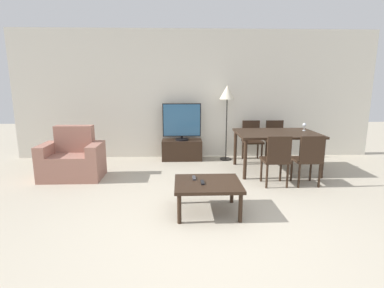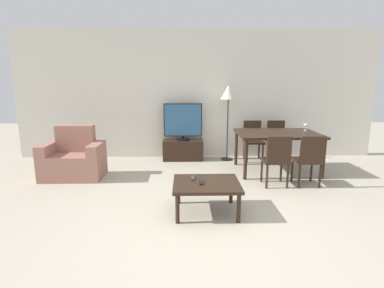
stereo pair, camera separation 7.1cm
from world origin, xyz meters
The scene contains 15 objects.
ground_plane centered at (0.00, 0.00, 0.00)m, with size 18.00×18.00×0.00m, color #B2A893.
wall_back centered at (0.00, 3.53, 1.35)m, with size 7.70×0.06×2.70m.
armchair centered at (-2.19, 2.08, 0.32)m, with size 1.00×0.63×0.89m.
tv_stand centered at (-0.31, 3.25, 0.21)m, with size 0.84×0.42×0.42m.
tv centered at (-0.31, 3.25, 0.81)m, with size 0.80×0.28×0.77m.
coffee_table centered at (0.00, 0.60, 0.35)m, with size 0.83×0.70×0.40m.
dining_table centered at (1.42, 2.35, 0.66)m, with size 1.45×1.04×0.73m.
dining_chair_near centered at (1.16, 1.53, 0.46)m, with size 0.40×0.40×0.83m.
dining_chair_far centered at (1.67, 3.18, 0.46)m, with size 0.40×0.40×0.83m.
dining_chair_near_right centered at (1.67, 1.53, 0.46)m, with size 0.40×0.40×0.83m.
dining_chair_far_left centered at (1.16, 3.18, 0.46)m, with size 0.40×0.40×0.83m.
floor_lamp centered at (0.63, 3.21, 1.34)m, with size 0.31×0.31×1.56m.
remote_primary centered at (-0.07, 0.57, 0.41)m, with size 0.04×0.15×0.02m.
remote_secondary centered at (-0.17, 0.75, 0.41)m, with size 0.04×0.15×0.02m.
wine_glass_left centered at (1.98, 2.51, 0.83)m, with size 0.07×0.07×0.15m.
Camera 1 is at (-0.34, -2.95, 1.64)m, focal length 28.00 mm.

